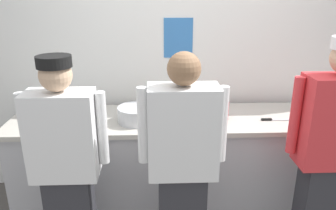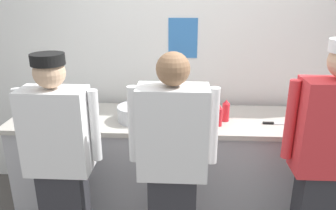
{
  "view_description": "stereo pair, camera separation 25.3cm",
  "coord_description": "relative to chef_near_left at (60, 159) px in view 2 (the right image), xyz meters",
  "views": [
    {
      "loc": [
        -0.25,
        -2.31,
        1.97
      ],
      "look_at": [
        -0.15,
        0.36,
        1.03
      ],
      "focal_mm": 35.0,
      "sensor_mm": 36.0,
      "label": 1
    },
    {
      "loc": [
        0.0,
        -2.31,
        1.97
      ],
      "look_at": [
        -0.15,
        0.36,
        1.03
      ],
      "focal_mm": 35.0,
      "sensor_mm": 36.0,
      "label": 2
    }
  ],
  "objects": [
    {
      "name": "plate_stack_front",
      "position": [
        0.92,
        0.66,
        0.08
      ],
      "size": [
        0.24,
        0.24,
        0.05
      ],
      "color": "white",
      "rests_on": "prep_counter"
    },
    {
      "name": "ramekin_red_sauce",
      "position": [
        1.0,
        0.88,
        0.08
      ],
      "size": [
        0.09,
        0.09,
        0.04
      ],
      "color": "white",
      "rests_on": "prep_counter"
    },
    {
      "name": "prep_counter",
      "position": [
        0.87,
        0.69,
        -0.4
      ],
      "size": [
        3.05,
        0.72,
        0.9
      ],
      "color": "#B2B2B7",
      "rests_on": "ground"
    },
    {
      "name": "squeeze_bottle_spare",
      "position": [
        1.15,
        0.53,
        0.14
      ],
      "size": [
        0.05,
        0.05,
        0.18
      ],
      "color": "red",
      "rests_on": "prep_counter"
    },
    {
      "name": "chef_far_right",
      "position": [
        1.84,
        0.0,
        0.06
      ],
      "size": [
        0.61,
        0.24,
        1.7
      ],
      "color": "#2D2D33",
      "rests_on": "ground"
    },
    {
      "name": "mixing_bowl_steel",
      "position": [
        0.46,
        0.61,
        0.12
      ],
      "size": [
        0.33,
        0.33,
        0.13
      ],
      "primitive_type": "cylinder",
      "color": "#B7BABF",
      "rests_on": "prep_counter"
    },
    {
      "name": "chef_near_left",
      "position": [
        0.0,
        0.0,
        0.0
      ],
      "size": [
        0.58,
        0.24,
        1.59
      ],
      "color": "#2D2D33",
      "rests_on": "ground"
    },
    {
      "name": "wall_back",
      "position": [
        0.87,
        1.18,
        0.62
      ],
      "size": [
        4.79,
        0.11,
        2.94
      ],
      "color": "white",
      "rests_on": "ground"
    },
    {
      "name": "sheet_tray",
      "position": [
        -0.11,
        0.71,
        0.07
      ],
      "size": [
        0.49,
        0.44,
        0.02
      ],
      "primitive_type": "cube",
      "rotation": [
        0.0,
        0.0,
        0.24
      ],
      "color": "#B7BABF",
      "rests_on": "prep_counter"
    },
    {
      "name": "chef_center",
      "position": [
        0.79,
        -0.05,
        0.01
      ],
      "size": [
        0.6,
        0.24,
        1.62
      ],
      "color": "#2D2D33",
      "rests_on": "ground"
    },
    {
      "name": "squeeze_bottle_secondary",
      "position": [
        1.22,
        0.64,
        0.15
      ],
      "size": [
        0.06,
        0.06,
        0.19
      ],
      "color": "red",
      "rests_on": "prep_counter"
    },
    {
      "name": "squeeze_bottle_primary",
      "position": [
        0.86,
        0.46,
        0.15
      ],
      "size": [
        0.06,
        0.06,
        0.2
      ],
      "color": "#E5E066",
      "rests_on": "prep_counter"
    },
    {
      "name": "deli_cup",
      "position": [
        1.92,
        0.58,
        0.1
      ],
      "size": [
        0.09,
        0.09,
        0.09
      ],
      "primitive_type": "cylinder",
      "color": "white",
      "rests_on": "prep_counter"
    },
    {
      "name": "chefs_knife",
      "position": [
        1.64,
        0.59,
        0.06
      ],
      "size": [
        0.28,
        0.03,
        0.02
      ],
      "color": "#B7BABF",
      "rests_on": "prep_counter"
    }
  ]
}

